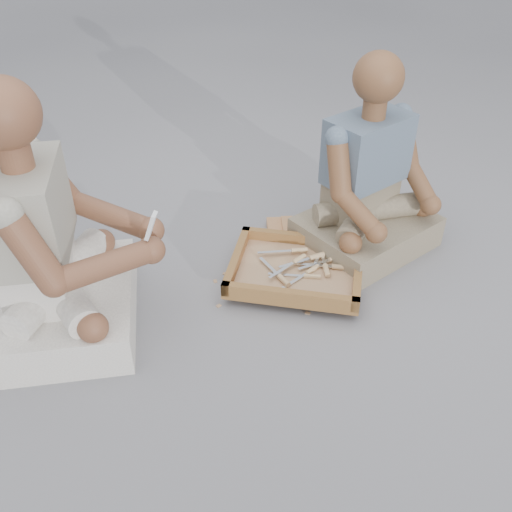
# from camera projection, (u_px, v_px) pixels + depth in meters

# --- Properties ---
(ground) EXTENTS (60.00, 60.00, 0.00)m
(ground) POSITION_uv_depth(u_px,v_px,m) (262.00, 350.00, 2.12)
(ground) COLOR gray
(ground) RESTS_ON ground
(carved_panel) EXTENTS (0.63, 0.48, 0.04)m
(carved_panel) POSITION_uv_depth(u_px,v_px,m) (330.00, 241.00, 2.67)
(carved_panel) COLOR #A77640
(carved_panel) RESTS_ON ground
(tool_tray) EXTENTS (0.58, 0.48, 0.07)m
(tool_tray) POSITION_uv_depth(u_px,v_px,m) (296.00, 270.00, 2.42)
(tool_tray) COLOR brown
(tool_tray) RESTS_ON carved_panel
(chisel_0) EXTENTS (0.21, 0.10, 0.02)m
(chisel_0) POSITION_uv_depth(u_px,v_px,m) (343.00, 259.00, 2.47)
(chisel_0) COLOR white
(chisel_0) RESTS_ON tool_tray
(chisel_1) EXTENTS (0.19, 0.13, 0.02)m
(chisel_1) POSITION_uv_depth(u_px,v_px,m) (312.00, 257.00, 2.45)
(chisel_1) COLOR white
(chisel_1) RESTS_ON tool_tray
(chisel_2) EXTENTS (0.20, 0.13, 0.02)m
(chisel_2) POSITION_uv_depth(u_px,v_px,m) (332.00, 259.00, 2.45)
(chisel_2) COLOR white
(chisel_2) RESTS_ON tool_tray
(chisel_3) EXTENTS (0.07, 0.22, 0.02)m
(chisel_3) POSITION_uv_depth(u_px,v_px,m) (325.00, 242.00, 2.55)
(chisel_3) COLOR white
(chisel_3) RESTS_ON tool_tray
(chisel_4) EXTENTS (0.15, 0.18, 0.02)m
(chisel_4) POSITION_uv_depth(u_px,v_px,m) (309.00, 272.00, 2.40)
(chisel_4) COLOR white
(chisel_4) RESTS_ON tool_tray
(chisel_5) EXTENTS (0.06, 0.22, 0.02)m
(chisel_5) POSITION_uv_depth(u_px,v_px,m) (326.00, 267.00, 2.41)
(chisel_5) COLOR white
(chisel_5) RESTS_ON tool_tray
(chisel_6) EXTENTS (0.22, 0.07, 0.02)m
(chisel_6) POSITION_uv_depth(u_px,v_px,m) (295.00, 251.00, 2.50)
(chisel_6) COLOR white
(chisel_6) RESTS_ON tool_tray
(chisel_7) EXTENTS (0.15, 0.18, 0.02)m
(chisel_7) POSITION_uv_depth(u_px,v_px,m) (296.00, 261.00, 2.43)
(chisel_7) COLOR white
(chisel_7) RESTS_ON tool_tray
(chisel_8) EXTENTS (0.22, 0.02, 0.02)m
(chisel_8) POSITION_uv_depth(u_px,v_px,m) (307.00, 276.00, 2.37)
(chisel_8) COLOR white
(chisel_8) RESTS_ON tool_tray
(chisel_9) EXTENTS (0.22, 0.02, 0.02)m
(chisel_9) POSITION_uv_depth(u_px,v_px,m) (335.00, 267.00, 2.41)
(chisel_9) COLOR white
(chisel_9) RESTS_ON tool_tray
(chisel_10) EXTENTS (0.15, 0.18, 0.02)m
(chisel_10) POSITION_uv_depth(u_px,v_px,m) (281.00, 278.00, 2.35)
(chisel_10) COLOR white
(chisel_10) RESTS_ON tool_tray
(wood_chip_0) EXTENTS (0.02, 0.02, 0.00)m
(wood_chip_0) POSITION_uv_depth(u_px,v_px,m) (219.00, 306.00, 2.32)
(wood_chip_0) COLOR tan
(wood_chip_0) RESTS_ON ground
(wood_chip_1) EXTENTS (0.02, 0.02, 0.00)m
(wood_chip_1) POSITION_uv_depth(u_px,v_px,m) (316.00, 279.00, 2.47)
(wood_chip_1) COLOR tan
(wood_chip_1) RESTS_ON ground
(wood_chip_2) EXTENTS (0.02, 0.02, 0.00)m
(wood_chip_2) POSITION_uv_depth(u_px,v_px,m) (304.00, 260.00, 2.58)
(wood_chip_2) COLOR tan
(wood_chip_2) RESTS_ON ground
(wood_chip_3) EXTENTS (0.02, 0.02, 0.00)m
(wood_chip_3) POSITION_uv_depth(u_px,v_px,m) (308.00, 313.00, 2.28)
(wood_chip_3) COLOR tan
(wood_chip_3) RESTS_ON ground
(wood_chip_4) EXTENTS (0.02, 0.02, 0.00)m
(wood_chip_4) POSITION_uv_depth(u_px,v_px,m) (306.00, 268.00, 2.53)
(wood_chip_4) COLOR tan
(wood_chip_4) RESTS_ON ground
(wood_chip_5) EXTENTS (0.02, 0.02, 0.00)m
(wood_chip_5) POSITION_uv_depth(u_px,v_px,m) (215.00, 281.00, 2.45)
(wood_chip_5) COLOR tan
(wood_chip_5) RESTS_ON ground
(wood_chip_6) EXTENTS (0.02, 0.02, 0.00)m
(wood_chip_6) POSITION_uv_depth(u_px,v_px,m) (241.00, 290.00, 2.41)
(wood_chip_6) COLOR tan
(wood_chip_6) RESTS_ON ground
(wood_chip_7) EXTENTS (0.02, 0.02, 0.00)m
(wood_chip_7) POSITION_uv_depth(u_px,v_px,m) (255.00, 285.00, 2.43)
(wood_chip_7) COLOR tan
(wood_chip_7) RESTS_ON ground
(wood_chip_8) EXTENTS (0.02, 0.02, 0.00)m
(wood_chip_8) POSITION_uv_depth(u_px,v_px,m) (269.00, 274.00, 2.49)
(wood_chip_8) COLOR tan
(wood_chip_8) RESTS_ON ground
(wood_chip_9) EXTENTS (0.02, 0.02, 0.00)m
(wood_chip_9) POSITION_uv_depth(u_px,v_px,m) (225.00, 274.00, 2.49)
(wood_chip_9) COLOR tan
(wood_chip_9) RESTS_ON ground
(wood_chip_10) EXTENTS (0.02, 0.02, 0.00)m
(wood_chip_10) POSITION_uv_depth(u_px,v_px,m) (245.00, 248.00, 2.65)
(wood_chip_10) COLOR tan
(wood_chip_10) RESTS_ON ground
(wood_chip_11) EXTENTS (0.02, 0.02, 0.00)m
(wood_chip_11) POSITION_uv_depth(u_px,v_px,m) (236.00, 257.00, 2.59)
(wood_chip_11) COLOR tan
(wood_chip_11) RESTS_ON ground
(wood_chip_12) EXTENTS (0.02, 0.02, 0.00)m
(wood_chip_12) POSITION_uv_depth(u_px,v_px,m) (238.00, 282.00, 2.44)
(wood_chip_12) COLOR tan
(wood_chip_12) RESTS_ON ground
(wood_chip_13) EXTENTS (0.02, 0.02, 0.00)m
(wood_chip_13) POSITION_uv_depth(u_px,v_px,m) (280.00, 280.00, 2.46)
(wood_chip_13) COLOR tan
(wood_chip_13) RESTS_ON ground
(craftsman) EXTENTS (0.73, 0.74, 0.98)m
(craftsman) POSITION_uv_depth(u_px,v_px,m) (53.00, 254.00, 2.05)
(craftsman) COLOR silver
(craftsman) RESTS_ON ground
(companion) EXTENTS (0.72, 0.72, 0.89)m
(companion) POSITION_uv_depth(u_px,v_px,m) (369.00, 189.00, 2.51)
(companion) COLOR gray
(companion) RESTS_ON ground
(mobile_phone) EXTENTS (0.05, 0.04, 0.10)m
(mobile_phone) POSITION_uv_depth(u_px,v_px,m) (151.00, 226.00, 1.96)
(mobile_phone) COLOR white
(mobile_phone) RESTS_ON craftsman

